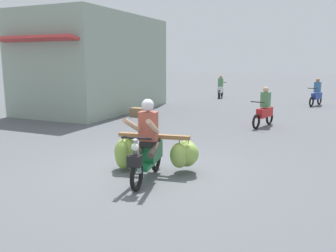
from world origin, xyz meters
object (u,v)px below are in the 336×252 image
(motorbike_distant_far_ahead, at_px, (264,111))
(produce_crate, at_px, (138,112))
(motorbike_main_loaded, at_px, (152,151))
(motorbike_distant_ahead_right, at_px, (317,95))
(motorbike_distant_ahead_left, at_px, (221,89))

(motorbike_distant_far_ahead, xyz_separation_m, produce_crate, (-5.15, 0.22, -0.39))
(motorbike_main_loaded, relative_size, motorbike_distant_ahead_right, 1.24)
(motorbike_main_loaded, xyz_separation_m, motorbike_distant_far_ahead, (1.27, 6.25, 0.09))
(motorbike_distant_ahead_left, distance_m, produce_crate, 8.56)
(motorbike_distant_ahead_right, height_order, produce_crate, motorbike_distant_ahead_right)
(motorbike_main_loaded, relative_size, motorbike_distant_ahead_left, 1.20)
(motorbike_distant_ahead_left, height_order, motorbike_distant_far_ahead, same)
(motorbike_distant_ahead_left, height_order, produce_crate, motorbike_distant_ahead_left)
(motorbike_main_loaded, relative_size, motorbike_distant_far_ahead, 1.22)
(motorbike_distant_ahead_right, bearing_deg, motorbike_distant_ahead_left, 163.00)
(motorbike_distant_ahead_left, bearing_deg, motorbike_main_loaded, -79.71)
(motorbike_distant_ahead_left, relative_size, produce_crate, 2.89)
(motorbike_distant_ahead_left, relative_size, motorbike_distant_ahead_right, 1.04)
(motorbike_main_loaded, xyz_separation_m, motorbike_distant_ahead_right, (2.80, 13.25, 0.09))
(motorbike_distant_ahead_left, xyz_separation_m, produce_crate, (-1.17, -8.47, -0.39))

